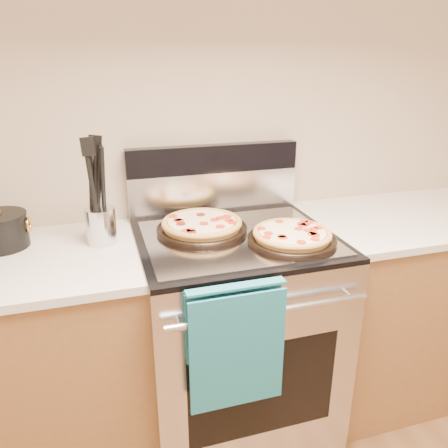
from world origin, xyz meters
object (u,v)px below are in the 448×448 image
object	(u,v)px
range_body	(234,337)
pepperoni_pizza_front	(292,236)
saucepan	(0,232)
pepperoni_pizza_back	(202,225)
utensil_crock	(101,226)

from	to	relation	value
range_body	pepperoni_pizza_front	world-z (taller)	pepperoni_pizza_front
pepperoni_pizza_front	saucepan	size ratio (longest dim) A/B	1.70
pepperoni_pizza_back	saucepan	world-z (taller)	saucepan
range_body	utensil_crock	xyz separation A→B (m)	(-0.50, 0.10, 0.53)
range_body	utensil_crock	bearing A→B (deg)	168.83
pepperoni_pizza_back	utensil_crock	bearing A→B (deg)	175.72
utensil_crock	saucepan	distance (m)	0.37
pepperoni_pizza_back	pepperoni_pizza_front	distance (m)	0.36
pepperoni_pizza_back	pepperoni_pizza_front	xyz separation A→B (m)	(0.30, -0.20, -0.00)
range_body	pepperoni_pizza_back	world-z (taller)	pepperoni_pizza_back
pepperoni_pizza_front	utensil_crock	size ratio (longest dim) A/B	2.35
range_body	pepperoni_pizza_front	bearing A→B (deg)	-35.84
saucepan	pepperoni_pizza_back	bearing A→B (deg)	-7.42
pepperoni_pizza_front	range_body	bearing A→B (deg)	144.16
range_body	pepperoni_pizza_front	distance (m)	0.55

